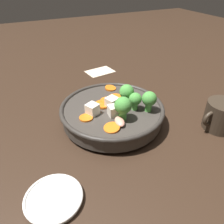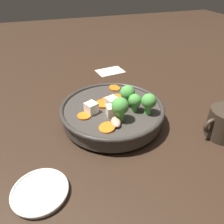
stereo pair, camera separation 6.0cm
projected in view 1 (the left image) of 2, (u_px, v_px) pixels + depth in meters
ground_plane at (112, 122)px, 0.62m from camera, size 3.00×3.00×0.00m
stirfry_bowl at (113, 111)px, 0.60m from camera, size 0.29×0.29×0.11m
side_saucer at (54, 198)px, 0.41m from camera, size 0.11×0.11×0.01m
dark_mug at (221, 116)px, 0.58m from camera, size 0.11×0.09×0.08m
napkin at (100, 71)px, 0.91m from camera, size 0.12×0.09×0.00m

